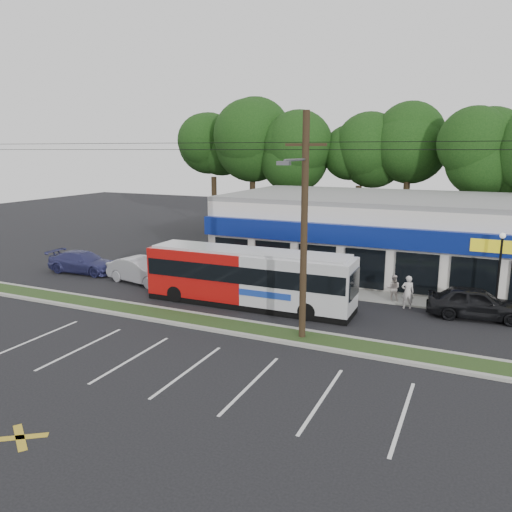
{
  "coord_description": "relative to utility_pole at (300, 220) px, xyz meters",
  "views": [
    {
      "loc": [
        9.97,
        -19.25,
        8.4
      ],
      "look_at": [
        -1.12,
        5.0,
        2.7
      ],
      "focal_mm": 35.0,
      "sensor_mm": 36.0,
      "label": 1
    }
  ],
  "objects": [
    {
      "name": "car_dark",
      "position": [
        7.23,
        6.46,
        -4.6
      ],
      "size": [
        4.91,
        2.35,
        1.62
      ],
      "primitive_type": "imported",
      "rotation": [
        0.0,
        0.0,
        1.66
      ],
      "color": "black",
      "rests_on": "ground"
    },
    {
      "name": "tree_line",
      "position": [
        1.17,
        25.07,
        3.0
      ],
      "size": [
        46.76,
        6.76,
        11.83
      ],
      "color": "black",
      "rests_on": "ground"
    },
    {
      "name": "strip_mall",
      "position": [
        2.67,
        14.99,
        -2.76
      ],
      "size": [
        25.0,
        12.55,
        5.3
      ],
      "color": "silver",
      "rests_on": "ground"
    },
    {
      "name": "lamp_post",
      "position": [
        8.17,
        7.87,
        -2.74
      ],
      "size": [
        0.3,
        0.3,
        4.25
      ],
      "color": "black",
      "rests_on": "ground"
    },
    {
      "name": "grass_strip",
      "position": [
        -2.83,
        0.07,
        -5.35
      ],
      "size": [
        40.0,
        1.6,
        0.12
      ],
      "primitive_type": "cube",
      "color": "#243A17",
      "rests_on": "ground"
    },
    {
      "name": "curb_south",
      "position": [
        -2.83,
        -0.78,
        -5.34
      ],
      "size": [
        40.0,
        0.25,
        0.14
      ],
      "primitive_type": "cube",
      "color": "#9E9E93",
      "rests_on": "ground"
    },
    {
      "name": "car_blue",
      "position": [
        -17.81,
        5.53,
        -4.67
      ],
      "size": [
        5.26,
        2.4,
        1.49
      ],
      "primitive_type": "imported",
      "rotation": [
        0.0,
        0.0,
        1.63
      ],
      "color": "navy",
      "rests_on": "ground"
    },
    {
      "name": "sidewalk",
      "position": [
        2.17,
        8.07,
        -5.36
      ],
      "size": [
        32.0,
        2.2,
        0.1
      ],
      "primitive_type": "cube",
      "color": "#9E9E93",
      "rests_on": "ground"
    },
    {
      "name": "pedestrian_b",
      "position": [
        2.93,
        7.57,
        -4.64
      ],
      "size": [
        0.83,
        0.69,
        1.56
      ],
      "primitive_type": "imported",
      "rotation": [
        0.0,
        0.0,
        3.28
      ],
      "color": "silver",
      "rests_on": "ground"
    },
    {
      "name": "pedestrian_a",
      "position": [
        3.84,
        6.61,
        -4.5
      ],
      "size": [
        0.77,
        0.62,
        1.83
      ],
      "primitive_type": "imported",
      "rotation": [
        0.0,
        0.0,
        3.45
      ],
      "color": "beige",
      "rests_on": "ground"
    },
    {
      "name": "ground",
      "position": [
        -2.83,
        -0.93,
        -5.41
      ],
      "size": [
        120.0,
        120.0,
        0.0
      ],
      "primitive_type": "plane",
      "color": "black",
      "rests_on": "ground"
    },
    {
      "name": "car_silver",
      "position": [
        -12.43,
        4.97,
        -4.6
      ],
      "size": [
        5.17,
        2.59,
        1.63
      ],
      "primitive_type": "imported",
      "rotation": [
        0.0,
        0.0,
        1.39
      ],
      "color": "#A8A9B0",
      "rests_on": "ground"
    },
    {
      "name": "metrobus",
      "position": [
        -4.16,
        3.57,
        -3.76
      ],
      "size": [
        11.64,
        2.66,
        3.12
      ],
      "rotation": [
        0.0,
        0.0,
        0.02
      ],
      "color": "#AA0F0D",
      "rests_on": "ground"
    },
    {
      "name": "utility_pole",
      "position": [
        0.0,
        0.0,
        0.0
      ],
      "size": [
        50.0,
        2.77,
        10.0
      ],
      "color": "black",
      "rests_on": "ground"
    },
    {
      "name": "curb_north",
      "position": [
        -2.83,
        0.92,
        -5.34
      ],
      "size": [
        40.0,
        0.25,
        0.14
      ],
      "primitive_type": "cube",
      "color": "#9E9E93",
      "rests_on": "ground"
    }
  ]
}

